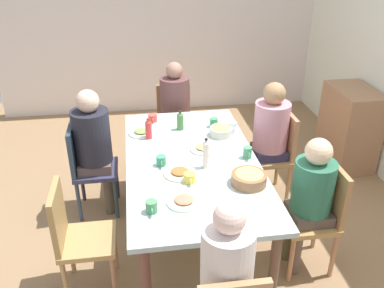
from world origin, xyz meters
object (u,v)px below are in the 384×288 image
object	(u,v)px
chair_4	(175,120)
plate_3	(141,132)
cup_1	(161,161)
chair_3	(277,150)
bottle_0	(180,121)
chair_0	(87,164)
cup_6	(233,127)
person_4	(175,105)
cup_5	(248,153)
dining_table	(192,168)
chair_1	(76,234)
bottle_1	(149,129)
side_cabinet	(349,127)
plate_1	(184,201)
person_0	(94,141)
person_2	(226,279)
bottle_2	(206,154)
cup_3	(190,178)
person_5	(311,193)
bowl_0	(221,131)
cup_4	(152,207)
cup_2	(214,123)
plate_0	(180,173)
chair_5	(319,212)
person_3	(270,130)
plate_2	(203,148)

from	to	relation	value
chair_4	plate_3	distance (m)	0.96
cup_1	chair_4	bearing A→B (deg)	169.83
chair_3	bottle_0	size ratio (longest dim) A/B	4.74
chair_0	cup_6	xyz separation A→B (m)	(0.03, 1.37, 0.30)
person_4	cup_6	size ratio (longest dim) A/B	11.17
plate_3	cup_5	distance (m)	1.04
dining_table	chair_1	xyz separation A→B (m)	(0.50, -0.92, -0.18)
dining_table	cup_1	size ratio (longest dim) A/B	17.71
bottle_1	side_cabinet	distance (m)	2.40
plate_1	cup_6	xyz separation A→B (m)	(-1.05, 0.59, 0.04)
cup_5	dining_table	bearing A→B (deg)	-93.34
person_0	person_2	size ratio (longest dim) A/B	0.98
cup_1	chair_0	bearing A→B (deg)	-129.75
bottle_0	bottle_2	xyz separation A→B (m)	(0.73, 0.12, 0.03)
cup_3	cup_5	bearing A→B (deg)	119.61
person_5	bowl_0	distance (m)	1.05
dining_table	cup_4	bearing A→B (deg)	-29.42
bowl_0	cup_3	size ratio (longest dim) A/B	1.68
cup_1	cup_4	xyz separation A→B (m)	(0.61, -0.11, 0.00)
cup_3	chair_1	bearing A→B (deg)	-78.25
plate_1	bowl_0	world-z (taller)	bowl_0
cup_1	cup_3	size ratio (longest dim) A/B	0.91
plate_1	cup_2	xyz separation A→B (m)	(-1.19, 0.44, 0.03)
cup_3	bottle_1	world-z (taller)	bottle_1
cup_4	side_cabinet	bearing A→B (deg)	125.96
plate_0	side_cabinet	distance (m)	2.45
person_2	chair_5	world-z (taller)	person_2
cup_6	chair_3	bearing A→B (deg)	94.09
plate_3	cup_4	size ratio (longest dim) A/B	2.01
plate_0	cup_6	world-z (taller)	cup_6
cup_5	plate_1	bearing A→B (deg)	-47.35
cup_3	person_4	bearing A→B (deg)	177.71
person_3	bottle_1	distance (m)	1.17
person_3	plate_2	distance (m)	0.79
cup_1	cup_2	distance (m)	0.86
cup_2	person_3	bearing A→B (deg)	78.68
cup_1	dining_table	bearing A→B (deg)	100.33
person_2	chair_5	size ratio (longest dim) A/B	1.40
chair_5	side_cabinet	xyz separation A→B (m)	(-1.54, 1.04, -0.06)
chair_3	person_0	bearing A→B (deg)	-90.00
chair_1	person_2	size ratio (longest dim) A/B	0.72
bottle_1	dining_table	bearing A→B (deg)	35.98
cup_1	cup_4	bearing A→B (deg)	-10.49
chair_5	person_5	world-z (taller)	person_5
dining_table	side_cabinet	bearing A→B (deg)	117.84
chair_3	cup_4	size ratio (longest dim) A/B	7.82
cup_2	bottle_1	bearing A→B (deg)	-76.11
person_5	bottle_1	xyz separation A→B (m)	(-0.96, -1.16, 0.16)
chair_0	cup_6	world-z (taller)	chair_0
plate_2	plate_3	distance (m)	0.65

